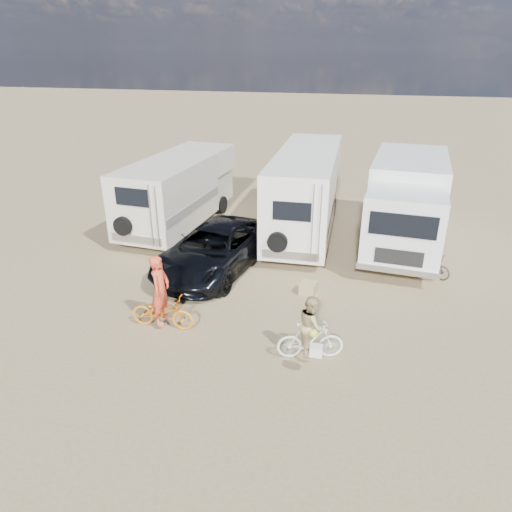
% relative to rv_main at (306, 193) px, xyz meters
% --- Properties ---
extents(ground, '(140.00, 140.00, 0.00)m').
position_rel_rv_main_xyz_m(ground, '(0.18, -7.38, -1.62)').
color(ground, '#957F59').
rests_on(ground, ground).
extents(rv_main, '(2.45, 7.92, 3.25)m').
position_rel_rv_main_xyz_m(rv_main, '(0.00, 0.00, 0.00)').
color(rv_main, white).
rests_on(rv_main, ground).
extents(rv_left, '(2.84, 6.96, 2.84)m').
position_rel_rv_main_xyz_m(rv_left, '(-5.15, -0.48, -0.20)').
color(rv_left, '#F0E0CD').
rests_on(rv_left, ground).
extents(box_truck, '(3.23, 7.49, 3.15)m').
position_rel_rv_main_xyz_m(box_truck, '(3.78, -0.48, -0.05)').
color(box_truck, white).
rests_on(box_truck, ground).
extents(dark_suv, '(3.34, 5.71, 1.49)m').
position_rel_rv_main_xyz_m(dark_suv, '(-2.39, -4.19, -0.88)').
color(dark_suv, black).
rests_on(dark_suv, ground).
extents(bike_man, '(1.74, 0.63, 0.91)m').
position_rel_rv_main_xyz_m(bike_man, '(-2.63, -7.92, -1.17)').
color(bike_man, orange).
rests_on(bike_man, ground).
extents(bike_woman, '(1.68, 0.87, 0.97)m').
position_rel_rv_main_xyz_m(bike_woman, '(1.36, -8.34, -1.14)').
color(bike_woman, beige).
rests_on(bike_woman, ground).
extents(rider_man, '(0.47, 0.70, 1.90)m').
position_rel_rv_main_xyz_m(rider_man, '(-2.63, -7.92, -0.67)').
color(rider_man, '#D5452A').
rests_on(rider_man, ground).
extents(rider_woman, '(0.74, 0.85, 1.49)m').
position_rel_rv_main_xyz_m(rider_woman, '(1.36, -8.34, -0.88)').
color(rider_woman, tan).
rests_on(rider_woman, ground).
extents(bike_parked, '(1.56, 1.25, 0.79)m').
position_rel_rv_main_xyz_m(bike_parked, '(4.51, -2.98, -1.23)').
color(bike_parked, '#272927').
rests_on(bike_parked, ground).
extents(cooler, '(0.71, 0.61, 0.49)m').
position_rel_rv_main_xyz_m(cooler, '(-1.55, -3.09, -1.38)').
color(cooler, '#2A6C89').
rests_on(cooler, ground).
extents(crate, '(0.54, 0.54, 0.37)m').
position_rel_rv_main_xyz_m(crate, '(0.89, -5.15, -1.44)').
color(crate, '#958954').
rests_on(crate, ground).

